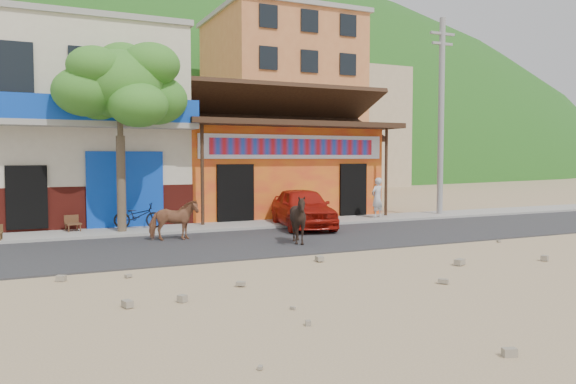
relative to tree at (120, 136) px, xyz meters
name	(u,v)px	position (x,y,z in m)	size (l,w,h in m)	color
ground	(341,253)	(4.60, -5.80, -3.12)	(120.00, 120.00, 0.00)	#9E825B
road	(299,239)	(4.60, -3.30, -3.10)	(60.00, 5.00, 0.04)	#28282B
sidewalk	(255,225)	(4.60, 0.20, -3.06)	(60.00, 2.00, 0.12)	gray
dance_club	(264,173)	(6.60, 4.20, -1.32)	(8.00, 6.00, 3.60)	orange
cafe_building	(78,129)	(-0.90, 4.20, 0.38)	(7.00, 6.00, 7.00)	beige
apartment_front	(280,107)	(13.60, 18.20, 2.88)	(9.00, 9.00, 12.00)	#CC723F
apartment_rear	(346,128)	(22.60, 24.20, 1.88)	(8.00, 8.00, 10.00)	tan
hillside	(84,88)	(4.60, 64.20, 8.88)	(100.00, 40.00, 24.00)	#194C14
tree	(120,136)	(0.00, 0.00, 0.00)	(3.00, 3.00, 6.00)	#2D721E
utility_pole	(441,117)	(12.80, 0.20, 1.00)	(0.24, 0.24, 8.00)	gray
cow_tan	(174,220)	(1.15, -2.08, -2.49)	(0.63, 1.39, 1.17)	#945A3B
cow_dark	(299,219)	(4.15, -4.22, -2.39)	(1.11, 1.25, 1.37)	black
red_car	(303,208)	(5.87, -1.00, -2.39)	(1.62, 4.03, 1.37)	#A4150B
scooter	(138,216)	(0.60, 0.57, -2.59)	(0.55, 1.57, 0.82)	black
pedestrian	(377,198)	(9.61, 0.05, -2.23)	(0.56, 0.37, 1.55)	silver
cafe_chair_left	(73,216)	(-1.40, 0.66, -2.53)	(0.44, 0.44, 0.94)	#452A17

